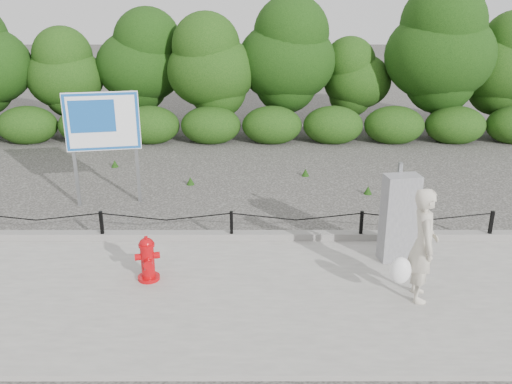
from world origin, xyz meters
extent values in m
plane|color=#2D2B28|center=(0.00, 0.00, 0.00)|extent=(90.00, 90.00, 0.00)
cube|color=gray|center=(0.00, -2.00, 0.04)|extent=(14.00, 4.00, 0.08)
cube|color=slate|center=(0.00, 0.05, 0.15)|extent=(14.00, 0.22, 0.14)
cube|color=black|center=(-2.50, 0.00, 0.38)|extent=(0.06, 0.06, 0.60)
cube|color=black|center=(0.00, 0.00, 0.38)|extent=(0.06, 0.06, 0.60)
cube|color=black|center=(2.50, 0.00, 0.38)|extent=(0.06, 0.06, 0.60)
cube|color=black|center=(5.00, 0.00, 0.38)|extent=(0.06, 0.06, 0.60)
cylinder|color=black|center=(-3.75, 0.00, 0.60)|extent=(2.50, 0.02, 0.02)
cylinder|color=black|center=(-1.25, 0.00, 0.60)|extent=(2.50, 0.02, 0.02)
cylinder|color=black|center=(1.25, 0.00, 0.60)|extent=(2.50, 0.02, 0.02)
cylinder|color=black|center=(3.75, 0.00, 0.60)|extent=(2.50, 0.02, 0.02)
cylinder|color=black|center=(-6.00, 9.00, 0.88)|extent=(0.18, 0.18, 1.76)
ellipsoid|color=#265413|center=(-6.00, 9.00, 2.11)|extent=(2.60, 2.25, 2.82)
cylinder|color=black|center=(-3.50, 9.40, 1.03)|extent=(0.18, 0.18, 2.05)
ellipsoid|color=#265413|center=(-3.50, 9.40, 2.46)|extent=(3.04, 2.63, 3.28)
cylinder|color=black|center=(-1.00, 8.60, 1.00)|extent=(0.18, 0.18, 1.99)
ellipsoid|color=#265413|center=(-1.00, 8.60, 2.39)|extent=(2.95, 2.55, 3.19)
cylinder|color=black|center=(1.50, 9.00, 1.12)|extent=(0.18, 0.18, 2.24)
ellipsoid|color=#265413|center=(1.50, 9.00, 2.69)|extent=(3.32, 2.87, 3.59)
cylinder|color=black|center=(4.00, 9.40, 0.79)|extent=(0.18, 0.18, 1.58)
ellipsoid|color=#265413|center=(4.00, 9.40, 1.90)|extent=(2.34, 2.03, 2.54)
cylinder|color=black|center=(6.50, 8.60, 1.22)|extent=(0.18, 0.18, 2.45)
ellipsoid|color=#265413|center=(6.50, 8.60, 2.94)|extent=(3.62, 3.13, 3.91)
cylinder|color=black|center=(8.80, 9.00, 1.00)|extent=(0.18, 0.18, 2.01)
ellipsoid|color=#265413|center=(8.80, 9.00, 2.41)|extent=(2.97, 2.57, 3.21)
cylinder|color=#B5060C|center=(-1.32, -1.54, 0.11)|extent=(0.44, 0.44, 0.06)
cylinder|color=#B5060C|center=(-1.32, -1.54, 0.42)|extent=(0.27, 0.27, 0.55)
cylinder|color=#B5060C|center=(-1.32, -1.54, 0.71)|extent=(0.32, 0.32, 0.05)
ellipsoid|color=#B5060C|center=(-1.32, -1.54, 0.74)|extent=(0.28, 0.28, 0.18)
cylinder|color=#B5060C|center=(-1.32, -1.54, 0.84)|extent=(0.07, 0.07, 0.05)
cylinder|color=#B5060C|center=(-1.47, -1.58, 0.51)|extent=(0.12, 0.13, 0.11)
cylinder|color=#B5060C|center=(-1.17, -1.51, 0.51)|extent=(0.12, 0.13, 0.11)
cylinder|color=#B5060C|center=(-1.29, -1.70, 0.45)|extent=(0.18, 0.15, 0.15)
cylinder|color=slate|center=(-1.35, -1.67, 0.37)|extent=(0.01, 0.05, 0.12)
imported|color=beige|center=(3.01, -2.11, 0.99)|extent=(0.50, 0.70, 1.82)
ellipsoid|color=white|center=(2.66, -2.26, 0.63)|extent=(0.33, 0.25, 0.44)
cube|color=gray|center=(2.99, -0.79, 0.87)|extent=(0.65, 0.44, 1.59)
cube|color=slate|center=(2.99, -0.57, 0.95)|extent=(0.08, 0.08, 1.75)
cube|color=slate|center=(-3.59, 2.05, 1.30)|extent=(0.09, 0.09, 2.60)
cube|color=slate|center=(-2.25, 2.31, 1.30)|extent=(0.09, 0.09, 2.60)
cube|color=white|center=(-2.91, 2.13, 1.95)|extent=(1.60, 0.35, 1.30)
cube|color=#1653A2|center=(-2.90, 2.10, 1.95)|extent=(1.56, 0.30, 1.26)
cube|color=#1653A2|center=(-3.09, 2.05, 2.08)|extent=(0.96, 0.19, 0.71)
camera|label=1|loc=(0.47, -9.56, 4.56)|focal=38.00mm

